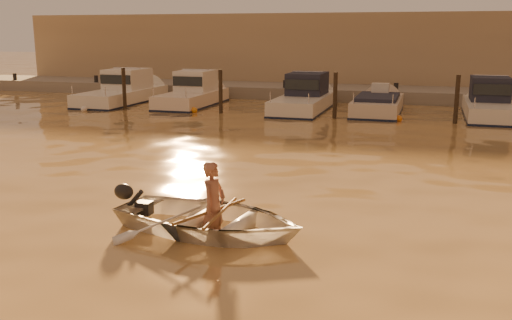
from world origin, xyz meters
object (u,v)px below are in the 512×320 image
(dinghy, at_px, (209,219))
(waterfront_building, at_px, (372,52))
(moored_boat_2, at_px, (304,97))
(person, at_px, (214,205))
(moored_boat_1, at_px, (192,93))
(moored_boat_0, at_px, (122,91))
(moored_boat_4, at_px, (490,103))
(moored_boat_3, at_px, (378,108))

(dinghy, bearing_deg, waterfront_building, 7.57)
(moored_boat_2, distance_m, waterfront_building, 11.33)
(person, relative_size, waterfront_building, 0.04)
(moored_boat_1, relative_size, moored_boat_2, 0.87)
(person, distance_m, moored_boat_1, 19.08)
(moored_boat_1, bearing_deg, dinghy, -65.70)
(moored_boat_1, bearing_deg, waterfront_building, 54.33)
(moored_boat_0, height_order, moored_boat_4, same)
(dinghy, relative_size, waterfront_building, 0.08)
(person, height_order, moored_boat_4, moored_boat_4)
(moored_boat_0, bearing_deg, waterfront_building, 42.71)
(moored_boat_1, xyz_separation_m, moored_boat_2, (5.86, 0.00, 0.00))
(moored_boat_1, distance_m, moored_boat_2, 5.86)
(moored_boat_4, bearing_deg, dinghy, -110.07)
(moored_boat_1, xyz_separation_m, waterfront_building, (7.90, 11.00, 1.77))
(moored_boat_1, height_order, waterfront_building, waterfront_building)
(waterfront_building, bearing_deg, moored_boat_0, -137.29)
(dinghy, height_order, waterfront_building, waterfront_building)
(moored_boat_3, bearing_deg, moored_boat_4, 0.00)
(dinghy, bearing_deg, moored_boat_4, -12.37)
(moored_boat_1, bearing_deg, moored_boat_0, 180.00)
(moored_boat_3, bearing_deg, moored_boat_0, 180.00)
(moored_boat_2, xyz_separation_m, waterfront_building, (2.04, 11.00, 1.77))
(moored_boat_4, bearing_deg, waterfront_building, 119.69)
(waterfront_building, bearing_deg, moored_boat_4, -60.31)
(moored_boat_0, bearing_deg, moored_boat_4, 0.00)
(moored_boat_0, xyz_separation_m, moored_boat_1, (4.02, 0.00, 0.00))
(waterfront_building, bearing_deg, dinghy, -90.13)
(dinghy, height_order, moored_boat_4, moored_boat_4)
(moored_boat_3, bearing_deg, dinghy, -95.00)
(moored_boat_2, distance_m, moored_boat_3, 3.51)
(moored_boat_2, bearing_deg, moored_boat_4, 0.00)
(moored_boat_4, height_order, waterfront_building, waterfront_building)
(moored_boat_0, height_order, moored_boat_3, moored_boat_0)
(moored_boat_2, height_order, moored_boat_3, moored_boat_2)
(moored_boat_4, bearing_deg, moored_boat_1, 180.00)
(moored_boat_3, height_order, waterfront_building, waterfront_building)
(moored_boat_1, height_order, moored_boat_4, same)
(moored_boat_0, relative_size, moored_boat_2, 1.01)
(moored_boat_3, bearing_deg, moored_boat_2, 180.00)
(dinghy, xyz_separation_m, moored_boat_1, (-7.83, 17.35, 0.36))
(moored_boat_0, distance_m, moored_boat_3, 13.37)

